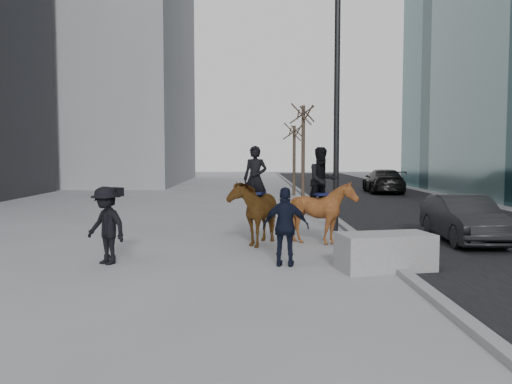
{
  "coord_description": "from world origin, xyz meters",
  "views": [
    {
      "loc": [
        -0.12,
        -12.74,
        2.5
      ],
      "look_at": [
        0.0,
        1.2,
        1.5
      ],
      "focal_mm": 38.0,
      "sensor_mm": 36.0,
      "label": 1
    }
  ],
  "objects_px": {
    "mounted_left": "(255,207)",
    "mounted_right": "(323,205)",
    "car_near": "(464,219)",
    "planter": "(385,252)"
  },
  "relations": [
    {
      "from": "mounted_left",
      "to": "mounted_right",
      "type": "distance_m",
      "value": 1.86
    },
    {
      "from": "planter",
      "to": "mounted_left",
      "type": "distance_m",
      "value": 4.47
    },
    {
      "from": "planter",
      "to": "car_near",
      "type": "xyz_separation_m",
      "value": [
        3.13,
        3.65,
        0.26
      ]
    },
    {
      "from": "planter",
      "to": "car_near",
      "type": "bearing_deg",
      "value": 49.39
    },
    {
      "from": "mounted_left",
      "to": "mounted_right",
      "type": "height_order",
      "value": "mounted_left"
    },
    {
      "from": "car_near",
      "to": "mounted_right",
      "type": "distance_m",
      "value": 4.06
    },
    {
      "from": "planter",
      "to": "car_near",
      "type": "relative_size",
      "value": 0.49
    },
    {
      "from": "planter",
      "to": "car_near",
      "type": "height_order",
      "value": "car_near"
    },
    {
      "from": "mounted_left",
      "to": "car_near",
      "type": "bearing_deg",
      "value": 1.74
    },
    {
      "from": "mounted_left",
      "to": "mounted_right",
      "type": "relative_size",
      "value": 1.01
    }
  ]
}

